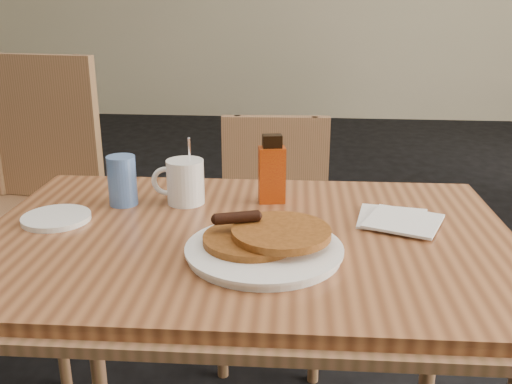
% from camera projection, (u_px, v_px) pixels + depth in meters
% --- Properties ---
extents(main_table, '(1.17, 0.81, 0.75)m').
position_uv_depth(main_table, '(246.00, 252.00, 1.21)').
color(main_table, '#9B5F37').
rests_on(main_table, floor).
extents(chair_main_far, '(0.39, 0.40, 0.83)m').
position_uv_depth(chair_main_far, '(273.00, 217.00, 1.99)').
color(chair_main_far, '#9A6948').
rests_on(chair_main_far, floor).
extents(chair_wall_extra, '(0.53, 0.53, 1.04)m').
position_uv_depth(chair_wall_extra, '(29.00, 179.00, 1.98)').
color(chair_wall_extra, '#9A6948').
rests_on(chair_wall_extra, floor).
extents(pancake_plate, '(0.30, 0.30, 0.07)m').
position_uv_depth(pancake_plate, '(265.00, 245.00, 1.09)').
color(pancake_plate, white).
rests_on(pancake_plate, main_table).
extents(coffee_mug, '(0.13, 0.09, 0.17)m').
position_uv_depth(coffee_mug, '(184.00, 181.00, 1.35)').
color(coffee_mug, white).
rests_on(coffee_mug, main_table).
extents(syrup_bottle, '(0.07, 0.05, 0.17)m').
position_uv_depth(syrup_bottle, '(272.00, 171.00, 1.35)').
color(syrup_bottle, '#8E0B08').
rests_on(syrup_bottle, main_table).
extents(napkin_stack, '(0.20, 0.21, 0.01)m').
position_uv_depth(napkin_stack, '(398.00, 220.00, 1.25)').
color(napkin_stack, white).
rests_on(napkin_stack, main_table).
extents(blue_tumbler, '(0.09, 0.09, 0.12)m').
position_uv_depth(blue_tumbler, '(122.00, 181.00, 1.34)').
color(blue_tumbler, '#5076BD').
rests_on(blue_tumbler, main_table).
extents(side_saucer, '(0.18, 0.18, 0.01)m').
position_uv_depth(side_saucer, '(56.00, 218.00, 1.26)').
color(side_saucer, white).
rests_on(side_saucer, main_table).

